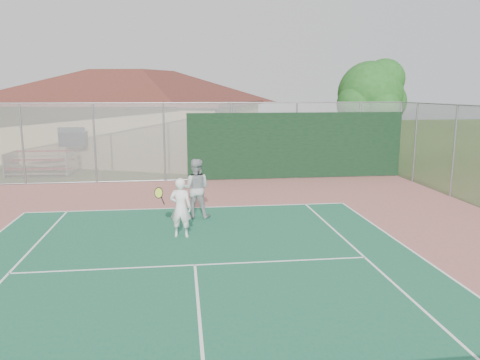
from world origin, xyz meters
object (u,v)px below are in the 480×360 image
Objects in this scene: clubhouse at (134,106)px; player_grey_back at (196,189)px; tree at (372,96)px; player_white_front at (180,208)px; bleachers at (41,162)px.

player_grey_back is at bearing -54.36° from clubhouse.
clubhouse reaches higher than player_grey_back.
clubhouse reaches higher than tree.
tree is 14.13m from player_grey_back.
tree is 3.02× the size of player_grey_back.
tree is at bearing -117.27° from player_white_front.
tree is at bearing 6.18° from bleachers.
player_white_front is at bearing 87.73° from player_grey_back.
tree is 3.42× the size of player_white_front.
bleachers is at bearing -177.17° from tree.
player_white_front is at bearing -57.60° from clubhouse.
tree reaches higher than bleachers.
player_white_front is at bearing -131.00° from tree.
player_grey_back is at bearing -89.92° from player_white_front.
bleachers is at bearing -44.79° from player_white_front.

